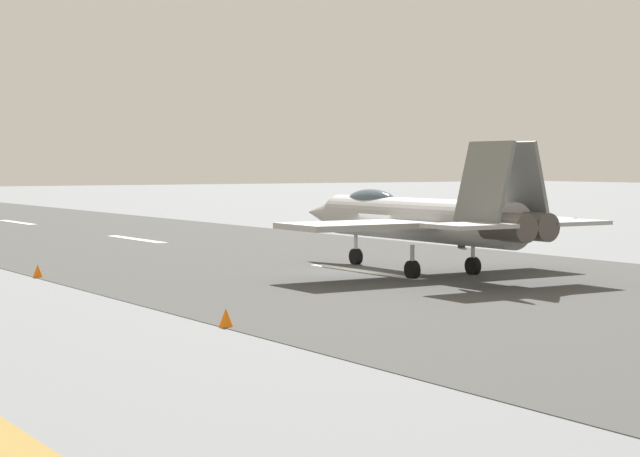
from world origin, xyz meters
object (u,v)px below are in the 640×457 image
object	(u,v)px
marker_cone_near	(226,318)
marker_cone_mid	(38,271)
crew_person	(462,233)
fighter_jet	(418,218)

from	to	relation	value
marker_cone_near	marker_cone_mid	xyz separation A→B (m)	(16.74, 0.00, 0.00)
crew_person	marker_cone_near	distance (m)	32.36
crew_person	fighter_jet	bearing A→B (deg)	132.94
marker_cone_near	marker_cone_mid	distance (m)	16.74
crew_person	marker_cone_mid	bearing A→B (deg)	97.18
fighter_jet	marker_cone_mid	bearing A→B (deg)	63.80
fighter_jet	marker_cone_near	size ratio (longest dim) A/B	30.65
crew_person	marker_cone_near	world-z (taller)	crew_person
marker_cone_near	marker_cone_mid	size ratio (longest dim) A/B	1.00
fighter_jet	crew_person	size ratio (longest dim) A/B	10.00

